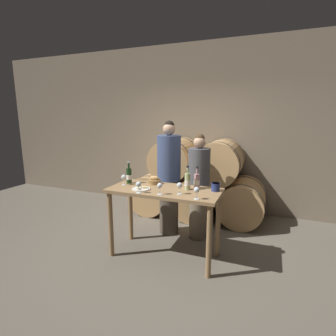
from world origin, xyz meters
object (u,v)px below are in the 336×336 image
object	(u,v)px
person_right	(199,187)
bread_basket	(154,181)
wine_glass_left	(139,185)
cheese_plate	(141,189)
wine_glass_center	(160,186)
wine_glass_far_left	(124,177)
wine_glass_far_right	(197,190)
person_left	(169,178)
wine_bottle_white	(188,181)
wine_bottle_rose	(197,181)
tasting_table	(164,200)
wine_glass_right	(180,186)
wine_bottle_red	(129,176)
blue_crock	(216,187)

from	to	relation	value
person_right	bread_basket	bearing A→B (deg)	-135.25
wine_glass_left	person_right	bearing A→B (deg)	63.12
cheese_plate	wine_glass_center	size ratio (longest dim) A/B	1.61
wine_glass_far_left	wine_glass_far_right	size ratio (longest dim) A/B	1.00
person_right	wine_glass_center	bearing A→B (deg)	-103.81
bread_basket	wine_glass_left	size ratio (longest dim) A/B	1.22
person_left	wine_bottle_white	bearing A→B (deg)	-51.02
cheese_plate	wine_glass_far_left	distance (m)	0.35
wine_bottle_rose	wine_glass_left	xyz separation A→B (m)	(-0.59, -0.47, 0.01)
tasting_table	wine_glass_left	distance (m)	0.43
wine_glass_far_left	wine_glass_right	distance (m)	0.85
person_right	wine_glass_far_right	xyz separation A→B (m)	(0.23, -0.94, 0.22)
person_right	wine_glass_far_right	size ratio (longest dim) A/B	11.15
wine_glass_far_left	wine_bottle_rose	bearing A→B (deg)	12.16
wine_bottle_white	wine_glass_left	world-z (taller)	wine_bottle_white
wine_glass_center	wine_bottle_white	bearing A→B (deg)	52.64
person_left	wine_bottle_white	size ratio (longest dim) A/B	5.75
wine_glass_far_left	person_left	bearing A→B (deg)	61.65
wine_bottle_rose	cheese_plate	bearing A→B (deg)	-153.82
person_left	wine_glass_far_left	bearing A→B (deg)	-118.35
wine_bottle_red	wine_bottle_rose	xyz separation A→B (m)	(0.94, 0.09, -0.01)
person_right	wine_glass_left	bearing A→B (deg)	-116.88
bread_basket	cheese_plate	size ratio (longest dim) A/B	0.76
wine_glass_right	person_left	bearing A→B (deg)	119.19
blue_crock	wine_glass_far_right	distance (m)	0.43
wine_bottle_rose	wine_glass_center	world-z (taller)	wine_bottle_rose
wine_bottle_rose	wine_glass_center	xyz separation A→B (m)	(-0.33, -0.43, 0.01)
wine_glass_left	blue_crock	bearing A→B (deg)	27.18
wine_bottle_rose	blue_crock	distance (m)	0.26
wine_bottle_red	bread_basket	distance (m)	0.36
wine_bottle_rose	wine_glass_far_left	size ratio (longest dim) A/B	1.99
wine_bottle_rose	wine_glass_right	xyz separation A→B (m)	(-0.12, -0.33, 0.01)
tasting_table	wine_bottle_white	size ratio (longest dim) A/B	4.64
wine_glass_far_left	wine_glass_center	world-z (taller)	same
tasting_table	wine_bottle_rose	bearing A→B (deg)	27.31
bread_basket	wine_glass_far_right	bearing A→B (deg)	-31.60
wine_bottle_white	wine_glass_right	bearing A→B (deg)	-97.78
blue_crock	wine_bottle_white	bearing A→B (deg)	-167.51
wine_bottle_red	bread_basket	bearing A→B (deg)	16.17
person_left	person_right	distance (m)	0.48
wine_bottle_white	cheese_plate	xyz separation A→B (m)	(-0.55, -0.21, -0.10)
tasting_table	wine_glass_far_right	size ratio (longest dim) A/B	10.03
wine_glass_center	wine_glass_right	bearing A→B (deg)	25.17
wine_bottle_red	bread_basket	xyz separation A→B (m)	(0.34, 0.10, -0.06)
person_left	wine_glass_center	xyz separation A→B (m)	(0.25, -0.92, 0.13)
person_right	wine_glass_far_right	distance (m)	0.99
wine_glass_far_left	wine_glass_left	world-z (taller)	same
person_right	wine_bottle_red	size ratio (longest dim) A/B	5.22
person_left	wine_glass_right	world-z (taller)	person_left
person_left	wine_glass_right	xyz separation A→B (m)	(0.46, -0.82, 0.13)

